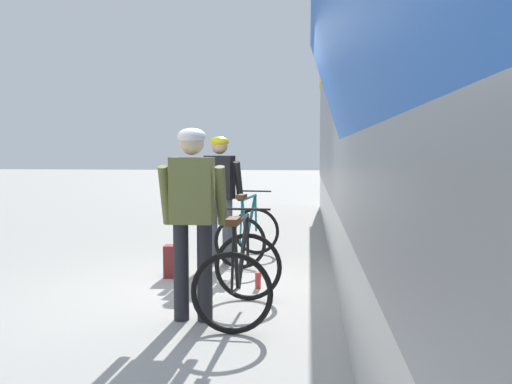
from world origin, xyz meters
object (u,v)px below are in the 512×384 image
at_px(cyclist_far_in_dark, 220,188).
at_px(bicycle_far_teal, 249,233).
at_px(cyclist_near_in_olive, 192,206).
at_px(backpack_on_platform, 176,261).
at_px(train_car, 494,109).
at_px(water_bottle_near_the_bikes, 258,280).
at_px(bicycle_near_black, 241,274).

height_order(cyclist_far_in_dark, bicycle_far_teal, cyclist_far_in_dark).
distance_m(cyclist_near_in_olive, backpack_on_platform, 1.90).
bearing_deg(train_car, backpack_on_platform, 165.60).
relative_size(cyclist_near_in_olive, cyclist_far_in_dark, 1.00).
bearing_deg(cyclist_near_in_olive, bicycle_far_teal, 85.60).
bearing_deg(backpack_on_platform, water_bottle_near_the_bikes, -25.29).
distance_m(bicycle_far_teal, backpack_on_platform, 1.33).
distance_m(backpack_on_platform, water_bottle_near_the_bikes, 1.15).
relative_size(bicycle_near_black, backpack_on_platform, 2.71).
height_order(cyclist_far_in_dark, backpack_on_platform, cyclist_far_in_dark).
bearing_deg(bicycle_near_black, cyclist_far_in_dark, 104.41).
height_order(backpack_on_platform, water_bottle_near_the_bikes, backpack_on_platform).
bearing_deg(cyclist_near_in_olive, bicycle_near_black, 22.24).
relative_size(train_car, bicycle_far_teal, 16.82).
bearing_deg(train_car, bicycle_near_black, -167.29).
bearing_deg(bicycle_near_black, cyclist_near_in_olive, -157.76).
relative_size(cyclist_near_in_olive, bicycle_far_teal, 1.54).
height_order(bicycle_near_black, bicycle_far_teal, same).
relative_size(train_car, water_bottle_near_the_bikes, 103.55).
relative_size(bicycle_far_teal, water_bottle_near_the_bikes, 6.16).
bearing_deg(bicycle_far_teal, train_car, -36.13).
bearing_deg(bicycle_far_teal, backpack_on_platform, -126.70).
xyz_separation_m(train_car, bicycle_near_black, (-2.43, -0.55, -1.56)).
height_order(train_car, water_bottle_near_the_bikes, train_car).
relative_size(cyclist_near_in_olive, bicycle_near_black, 1.63).
bearing_deg(bicycle_far_teal, water_bottle_near_the_bikes, -79.25).
bearing_deg(bicycle_near_black, water_bottle_near_the_bikes, 86.19).
distance_m(bicycle_near_black, water_bottle_near_the_bikes, 1.05).
xyz_separation_m(cyclist_near_in_olive, backpack_on_platform, (-0.58, 1.60, -0.85)).
bearing_deg(train_car, water_bottle_near_the_bikes, 169.09).
bearing_deg(backpack_on_platform, bicycle_far_teal, 49.75).
bearing_deg(train_car, bicycle_far_teal, 143.87).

